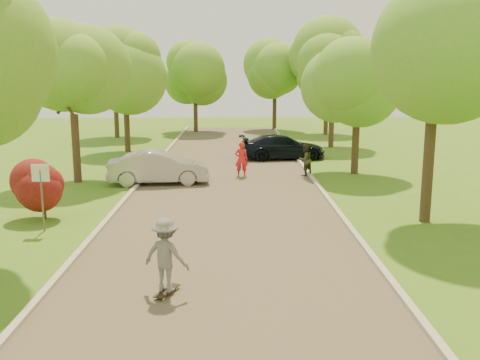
{
  "coord_description": "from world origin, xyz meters",
  "views": [
    {
      "loc": [
        0.27,
        -12.56,
        4.93
      ],
      "look_at": [
        0.5,
        5.8,
        1.3
      ],
      "focal_mm": 40.0,
      "sensor_mm": 36.0,
      "label": 1
    }
  ],
  "objects_px": {
    "dark_sedan": "(282,147)",
    "silver_sedan": "(159,168)",
    "street_sign": "(41,183)",
    "skateboarder": "(166,255)",
    "longboard": "(167,291)",
    "person_olive": "(305,160)",
    "person_striped": "(241,159)"
  },
  "relations": [
    {
      "from": "person_striped",
      "to": "silver_sedan",
      "type": "bearing_deg",
      "value": 23.68
    },
    {
      "from": "street_sign",
      "to": "person_olive",
      "type": "xyz_separation_m",
      "value": [
        9.6,
        9.39,
        -0.75
      ]
    },
    {
      "from": "street_sign",
      "to": "skateboarder",
      "type": "distance_m",
      "value": 6.87
    },
    {
      "from": "street_sign",
      "to": "silver_sedan",
      "type": "bearing_deg",
      "value": 70.67
    },
    {
      "from": "skateboarder",
      "to": "person_olive",
      "type": "bearing_deg",
      "value": -87.37
    },
    {
      "from": "longboard",
      "to": "person_olive",
      "type": "height_order",
      "value": "person_olive"
    },
    {
      "from": "longboard",
      "to": "person_olive",
      "type": "xyz_separation_m",
      "value": [
        5.05,
        14.5,
        0.72
      ]
    },
    {
      "from": "longboard",
      "to": "person_olive",
      "type": "bearing_deg",
      "value": -87.37
    },
    {
      "from": "dark_sedan",
      "to": "person_olive",
      "type": "distance_m",
      "value": 5.4
    },
    {
      "from": "dark_sedan",
      "to": "person_striped",
      "type": "xyz_separation_m",
      "value": [
        -2.52,
        -5.52,
        0.14
      ]
    },
    {
      "from": "skateboarder",
      "to": "person_olive",
      "type": "height_order",
      "value": "skateboarder"
    },
    {
      "from": "person_striped",
      "to": "dark_sedan",
      "type": "bearing_deg",
      "value": -114.88
    },
    {
      "from": "silver_sedan",
      "to": "dark_sedan",
      "type": "bearing_deg",
      "value": -47.05
    },
    {
      "from": "street_sign",
      "to": "person_striped",
      "type": "relative_size",
      "value": 1.26
    },
    {
      "from": "dark_sedan",
      "to": "skateboarder",
      "type": "relative_size",
      "value": 2.96
    },
    {
      "from": "person_striped",
      "to": "person_olive",
      "type": "relative_size",
      "value": 1.06
    },
    {
      "from": "longboard",
      "to": "skateboarder",
      "type": "bearing_deg",
      "value": -158.18
    },
    {
      "from": "street_sign",
      "to": "person_olive",
      "type": "relative_size",
      "value": 1.34
    },
    {
      "from": "dark_sedan",
      "to": "person_olive",
      "type": "bearing_deg",
      "value": 179.29
    },
    {
      "from": "street_sign",
      "to": "longboard",
      "type": "relative_size",
      "value": 2.43
    },
    {
      "from": "dark_sedan",
      "to": "person_olive",
      "type": "relative_size",
      "value": 3.08
    },
    {
      "from": "dark_sedan",
      "to": "silver_sedan",
      "type": "bearing_deg",
      "value": 131.38
    },
    {
      "from": "skateboarder",
      "to": "silver_sedan",
      "type": "bearing_deg",
      "value": -59.61
    },
    {
      "from": "silver_sedan",
      "to": "skateboarder",
      "type": "xyz_separation_m",
      "value": [
        1.91,
        -12.65,
        0.2
      ]
    },
    {
      "from": "street_sign",
      "to": "person_striped",
      "type": "xyz_separation_m",
      "value": [
        6.46,
        9.24,
        -0.7
      ]
    },
    {
      "from": "street_sign",
      "to": "skateboarder",
      "type": "height_order",
      "value": "street_sign"
    },
    {
      "from": "silver_sedan",
      "to": "person_olive",
      "type": "height_order",
      "value": "person_olive"
    },
    {
      "from": "longboard",
      "to": "person_striped",
      "type": "xyz_separation_m",
      "value": [
        1.91,
        14.35,
        0.77
      ]
    },
    {
      "from": "street_sign",
      "to": "person_olive",
      "type": "distance_m",
      "value": 13.45
    },
    {
      "from": "street_sign",
      "to": "skateboarder",
      "type": "bearing_deg",
      "value": -48.3
    },
    {
      "from": "street_sign",
      "to": "silver_sedan",
      "type": "xyz_separation_m",
      "value": [
        2.64,
        7.54,
        -0.81
      ]
    },
    {
      "from": "silver_sedan",
      "to": "person_striped",
      "type": "height_order",
      "value": "person_striped"
    }
  ]
}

